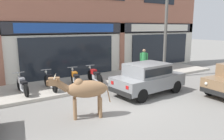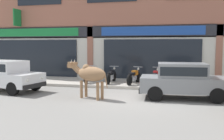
{
  "view_description": "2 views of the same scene",
  "coord_description": "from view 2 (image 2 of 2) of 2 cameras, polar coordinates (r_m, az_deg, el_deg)",
  "views": [
    {
      "loc": [
        -5.16,
        -6.82,
        3.1
      ],
      "look_at": [
        0.08,
        1.0,
        1.25
      ],
      "focal_mm": 35.0,
      "sensor_mm": 36.0,
      "label": 1
    },
    {
      "loc": [
        1.46,
        -10.47,
        2.16
      ],
      "look_at": [
        -1.34,
        1.0,
        1.07
      ],
      "focal_mm": 42.0,
      "sensor_mm": 36.0,
      "label": 2
    }
  ],
  "objects": [
    {
      "name": "shop_building",
      "position": [
        16.32,
        8.67,
        12.46
      ],
      "size": [
        23.0,
        1.4,
        8.87
      ],
      "color": "#9E604C",
      "rests_on": "ground"
    },
    {
      "name": "motorcycle_2",
      "position": [
        13.97,
        4.79,
        -1.43
      ],
      "size": [
        0.65,
        1.79,
        0.88
      ],
      "color": "black",
      "rests_on": "sidewalk"
    },
    {
      "name": "sidewalk",
      "position": [
        14.49,
        7.81,
        -3.04
      ],
      "size": [
        19.0,
        3.2,
        0.15
      ],
      "primitive_type": "cube",
      "color": "#B7AFA3",
      "rests_on": "ground"
    },
    {
      "name": "motorcycle_0",
      "position": [
        14.69,
        -4.95,
        -1.1
      ],
      "size": [
        0.52,
        1.81,
        0.88
      ],
      "color": "black",
      "rests_on": "sidewalk"
    },
    {
      "name": "motorcycle_1",
      "position": [
        14.3,
        -0.16,
        -1.25
      ],
      "size": [
        0.52,
        1.81,
        0.88
      ],
      "color": "black",
      "rests_on": "sidewalk"
    },
    {
      "name": "motorcycle_3",
      "position": [
        13.84,
        9.43,
        -1.54
      ],
      "size": [
        0.52,
        1.81,
        0.88
      ],
      "color": "black",
      "rests_on": "sidewalk"
    },
    {
      "name": "car_0",
      "position": [
        11.06,
        15.24,
        -1.9
      ],
      "size": [
        3.69,
        1.81,
        1.46
      ],
      "color": "black",
      "rests_on": "ground"
    },
    {
      "name": "ground_plane",
      "position": [
        10.79,
        5.7,
        -6.29
      ],
      "size": [
        90.0,
        90.0,
        0.0
      ],
      "primitive_type": "plane",
      "color": "gray"
    },
    {
      "name": "car_1",
      "position": [
        13.44,
        -22.27,
        -0.86
      ],
      "size": [
        3.8,
        2.23,
        1.46
      ],
      "color": "black",
      "rests_on": "ground"
    },
    {
      "name": "cow",
      "position": [
        10.76,
        -4.87,
        -0.9
      ],
      "size": [
        2.03,
        1.1,
        1.61
      ],
      "color": "#936B47",
      "rests_on": "ground"
    }
  ]
}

